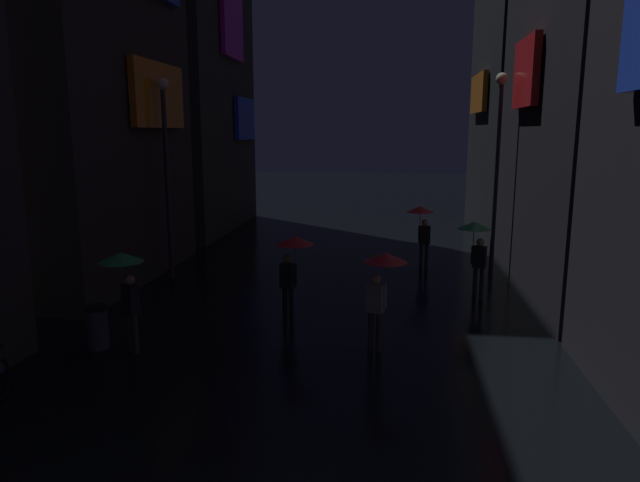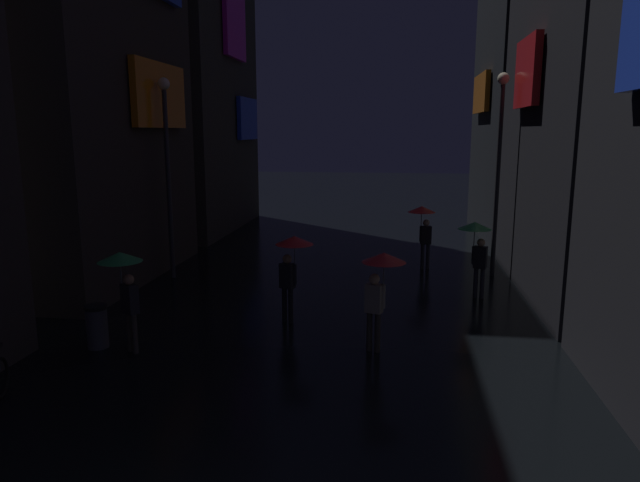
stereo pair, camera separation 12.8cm
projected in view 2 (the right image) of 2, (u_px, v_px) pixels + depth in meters
building_right_far at (539, 24)px, 23.23m from camera, size 4.25×8.15×17.65m
pedestrian_midstreet_centre_red at (381, 274)px, 11.60m from camera, size 0.90×0.90×2.12m
pedestrian_near_crossing_green at (476, 238)px, 15.45m from camera, size 0.90×0.90×2.12m
pedestrian_far_right_green at (123, 274)px, 11.62m from camera, size 0.90×0.90×2.12m
pedestrian_foreground_left_red at (292, 255)px, 13.41m from camera, size 0.90×0.90×2.12m
pedestrian_foreground_right_red at (423, 220)px, 18.71m from camera, size 0.90×0.90×2.12m
streetlamp_left_far at (167, 157)px, 17.24m from camera, size 0.36×0.36×6.09m
streetlamp_right_far at (499, 154)px, 17.48m from camera, size 0.36×0.36×6.26m
trash_bin at (97, 326)px, 12.07m from camera, size 0.46×0.46×0.93m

